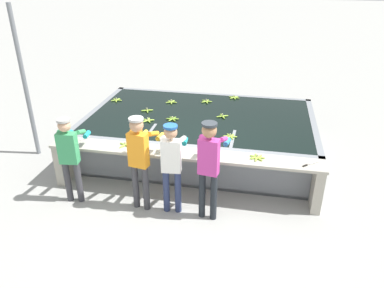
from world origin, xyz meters
TOP-DOWN VIEW (x-y plane):
  - ground_plane at (0.00, 0.00)m, footprint 80.00×80.00m
  - wash_tank at (-0.00, 2.00)m, footprint 4.91×3.10m
  - work_ledge at (0.00, 0.23)m, footprint 4.91×0.45m
  - worker_0 at (-1.85, -0.33)m, footprint 0.46×0.73m
  - worker_1 at (-0.60, -0.30)m, footprint 0.48×0.74m
  - worker_2 at (-0.06, -0.29)m, footprint 0.44×0.73m
  - worker_3 at (0.57, -0.35)m, footprint 0.47×0.74m
  - banana_bunch_floating_0 at (0.49, 2.02)m, footprint 0.27×0.27m
  - banana_bunch_floating_1 at (-1.21, 2.03)m, footprint 0.27×0.27m
  - banana_bunch_floating_2 at (-2.15, 2.55)m, footprint 0.26×0.28m
  - banana_bunch_floating_3 at (0.76, 1.02)m, footprint 0.28×0.26m
  - banana_bunch_floating_4 at (-0.01, 2.88)m, footprint 0.27×0.28m
  - banana_bunch_floating_5 at (-0.54, 1.66)m, footprint 0.28×0.27m
  - banana_bunch_floating_6 at (-1.02, 1.48)m, footprint 0.28×0.27m
  - banana_bunch_floating_7 at (0.62, 3.29)m, footprint 0.28×0.28m
  - banana_bunch_floating_8 at (-0.82, 2.67)m, footprint 0.27×0.28m
  - banana_bunch_floating_9 at (-1.01, 0.76)m, footprint 0.28×0.28m
  - banana_bunch_ledge_0 at (-1.08, 0.28)m, footprint 0.27×0.27m
  - banana_bunch_ledge_1 at (1.30, 0.26)m, footprint 0.28×0.28m
  - knife_0 at (2.14, 0.19)m, footprint 0.28×0.26m
  - knife_1 at (-2.01, 0.31)m, footprint 0.24×0.29m
  - support_post_left at (-3.54, 1.17)m, footprint 0.09×0.09m

SIDE VIEW (x-z plane):
  - ground_plane at x=0.00m, z-range 0.00..0.00m
  - wash_tank at x=0.00m, z-range -0.01..0.86m
  - work_ledge at x=0.00m, z-range 0.19..1.06m
  - knife_0 at x=2.14m, z-range 0.87..0.88m
  - knife_1 at x=-2.01m, z-range 0.87..0.88m
  - banana_bunch_floating_9 at x=-1.01m, z-range 0.84..0.92m
  - banana_bunch_floating_3 at x=0.76m, z-range 0.84..0.92m
  - banana_bunch_floating_5 at x=-0.54m, z-range 0.84..0.92m
  - banana_bunch_floating_7 at x=0.62m, z-range 0.84..0.92m
  - banana_bunch_floating_2 at x=-2.15m, z-range 0.84..0.92m
  - banana_bunch_floating_4 at x=-0.01m, z-range 0.84..0.92m
  - banana_bunch_floating_6 at x=-1.02m, z-range 0.84..0.92m
  - banana_bunch_floating_8 at x=-0.82m, z-range 0.84..0.92m
  - banana_bunch_floating_0 at x=0.49m, z-range 0.84..0.92m
  - banana_bunch_floating_1 at x=-1.21m, z-range 0.84..0.92m
  - banana_bunch_ledge_1 at x=1.30m, z-range 0.85..0.92m
  - banana_bunch_ledge_0 at x=-1.08m, z-range 0.85..0.92m
  - worker_0 at x=-1.85m, z-range 0.16..1.75m
  - worker_2 at x=-0.06m, z-range 0.17..1.78m
  - worker_1 at x=-0.60m, z-range 0.19..1.88m
  - worker_3 at x=0.57m, z-range 0.19..1.93m
  - support_post_left at x=-3.54m, z-range 0.00..3.20m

